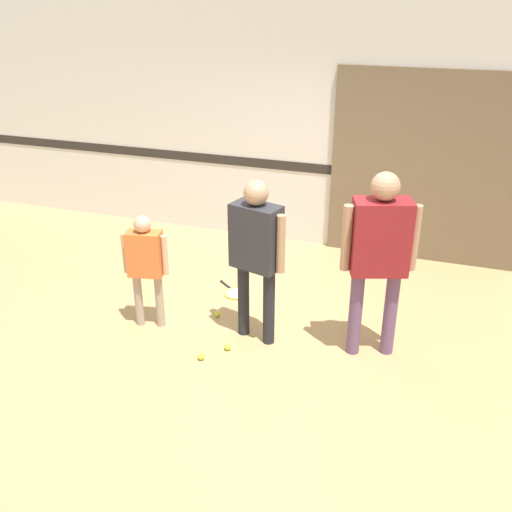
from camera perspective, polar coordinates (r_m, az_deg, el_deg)
ground_plane at (r=5.53m, az=1.60°, el=-8.61°), size 16.00×16.00×0.00m
wall_back at (r=7.15m, az=7.90°, el=12.98°), size 16.00×0.07×3.20m
wall_panel at (r=7.07m, az=16.72°, el=8.27°), size 2.26×0.05×2.29m
person_instructor at (r=5.13m, az=0.00°, el=1.10°), size 0.58×0.35×1.58m
person_student_left at (r=5.55m, az=-11.00°, el=-0.33°), size 0.44×0.25×1.17m
person_student_right at (r=4.99m, az=12.24°, el=0.91°), size 0.63×0.41×1.73m
racket_spare_on_floor at (r=6.36m, az=-2.05°, el=-3.66°), size 0.48×0.42×0.03m
tennis_ball_near_instructor at (r=5.41m, az=-2.86°, el=-9.07°), size 0.07×0.07×0.07m
tennis_ball_by_spare_racket at (r=6.14m, az=-1.15°, el=-4.51°), size 0.07×0.07×0.07m
tennis_ball_stray_left at (r=5.92m, az=-3.88°, el=-5.77°), size 0.07×0.07×0.07m
tennis_ball_stray_right at (r=5.30m, az=-5.50°, el=-9.97°), size 0.07×0.07×0.07m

